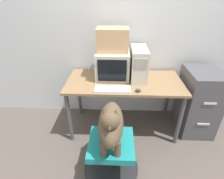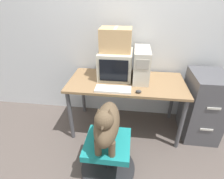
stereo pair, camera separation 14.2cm
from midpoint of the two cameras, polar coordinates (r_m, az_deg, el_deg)
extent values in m
plane|color=#564C47|center=(2.38, 5.30, -17.40)|extent=(12.00, 12.00, 0.00)
cube|color=silver|center=(2.42, 7.62, 19.02)|extent=(8.00, 0.05, 2.60)
cube|color=olive|center=(2.22, 6.56, 2.34)|extent=(1.45, 0.69, 0.03)
cylinder|color=#4C4C51|center=(2.27, -11.68, -8.51)|extent=(0.05, 0.05, 0.71)
cylinder|color=#4C4C51|center=(2.28, 23.35, -10.61)|extent=(0.05, 0.05, 0.71)
cylinder|color=#4C4C51|center=(2.74, -8.01, -0.94)|extent=(0.05, 0.05, 0.71)
cylinder|color=#4C4C51|center=(2.74, 20.52, -2.67)|extent=(0.05, 0.05, 0.71)
cube|color=beige|center=(2.26, 2.97, 8.22)|extent=(0.41, 0.41, 0.34)
cube|color=black|center=(2.06, 2.50, 6.08)|extent=(0.34, 0.01, 0.27)
cube|color=beige|center=(2.22, 11.40, 7.99)|extent=(0.19, 0.45, 0.39)
cube|color=#9E998E|center=(1.98, 11.98, 7.95)|extent=(0.14, 0.01, 0.11)
cube|color=silver|center=(1.99, 2.40, 0.06)|extent=(0.41, 0.16, 0.02)
cube|color=silver|center=(1.99, 2.41, 0.41)|extent=(0.38, 0.13, 0.00)
ellipsoid|color=#333333|center=(1.97, 10.70, -0.70)|extent=(0.07, 0.04, 0.04)
cylinder|color=#262628|center=(2.13, 0.80, -24.17)|extent=(0.59, 0.59, 0.04)
cylinder|color=#262628|center=(1.99, 0.84, -21.15)|extent=(0.05, 0.05, 0.32)
cube|color=teal|center=(1.84, 0.88, -17.36)|extent=(0.45, 0.44, 0.07)
ellipsoid|color=brown|center=(1.64, 0.92, -10.96)|extent=(0.23, 0.55, 0.30)
cylinder|color=brown|center=(1.65, -2.04, -18.40)|extent=(0.06, 0.06, 0.17)
cylinder|color=brown|center=(1.64, 2.58, -18.80)|extent=(0.06, 0.06, 0.17)
sphere|color=brown|center=(1.42, 0.29, -9.92)|extent=(0.16, 0.16, 0.16)
cone|color=#3E3123|center=(1.37, -0.09, -12.25)|extent=(0.07, 0.08, 0.07)
cone|color=brown|center=(1.39, -1.52, -7.35)|extent=(0.06, 0.06, 0.07)
cone|color=brown|center=(1.38, 2.21, -7.63)|extent=(0.06, 0.06, 0.07)
torus|color=orange|center=(1.48, 0.38, -11.25)|extent=(0.12, 0.12, 0.02)
cube|color=#4C4C51|center=(2.57, 28.87, -4.77)|extent=(0.42, 0.54, 0.88)
cube|color=beige|center=(2.28, 31.93, -5.37)|extent=(0.15, 0.01, 0.02)
cube|color=beige|center=(2.45, 29.99, -11.35)|extent=(0.15, 0.01, 0.02)
cube|color=tan|center=(2.16, 3.19, 15.88)|extent=(0.37, 0.26, 0.28)
cube|color=beige|center=(2.14, 3.30, 19.52)|extent=(0.04, 0.26, 0.00)
camera|label=1|loc=(0.07, -87.89, 1.20)|focal=28.00mm
camera|label=2|loc=(0.07, 92.11, -1.20)|focal=28.00mm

